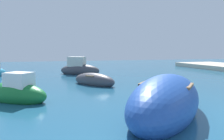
# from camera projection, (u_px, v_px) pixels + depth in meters

# --- Properties ---
(moored_boat_0) EXTENTS (2.77, 3.27, 0.98)m
(moored_boat_0) POSITION_uv_depth(u_px,v_px,m) (94.00, 81.00, 13.43)
(moored_boat_0) COLOR #3F3F47
(moored_boat_0) RESTS_ON ground
(moored_boat_1) EXTENTS (3.28, 2.87, 1.50)m
(moored_boat_1) POSITION_uv_depth(u_px,v_px,m) (15.00, 93.00, 9.12)
(moored_boat_1) COLOR #197233
(moored_boat_1) RESTS_ON ground
(moored_boat_3) EXTENTS (3.93, 3.08, 1.89)m
(moored_boat_3) POSITION_uv_depth(u_px,v_px,m) (79.00, 69.00, 19.38)
(moored_boat_3) COLOR #3F3F47
(moored_boat_3) RESTS_ON ground
(moored_boat_4) EXTENTS (4.96, 5.06, 1.80)m
(moored_boat_4) POSITION_uv_depth(u_px,v_px,m) (166.00, 102.00, 6.99)
(moored_boat_4) COLOR #1E479E
(moored_boat_4) RESTS_ON ground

